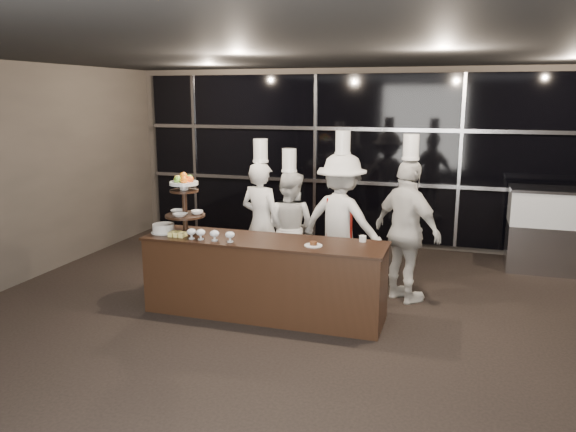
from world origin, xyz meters
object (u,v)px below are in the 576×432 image
(layer_cake, at_px, (163,228))
(chef_c, at_px, (341,222))
(display_stand, at_px, (184,199))
(display_case, at_px, (563,226))
(buffet_counter, at_px, (264,277))
(chef_d, at_px, (407,230))
(chef_b, at_px, (289,227))
(chef_a, at_px, (261,222))

(layer_cake, relative_size, chef_c, 0.14)
(display_stand, relative_size, display_case, 0.49)
(buffet_counter, relative_size, chef_d, 1.35)
(buffet_counter, height_order, chef_c, chef_c)
(chef_d, bearing_deg, chef_c, 165.57)
(display_case, xyz_separation_m, chef_b, (-3.66, -1.66, 0.11))
(chef_c, bearing_deg, display_stand, -143.81)
(display_stand, bearing_deg, chef_d, 21.20)
(chef_d, bearing_deg, buffet_counter, -147.36)
(buffet_counter, bearing_deg, layer_cake, -177.75)
(layer_cake, distance_m, chef_c, 2.30)
(display_case, relative_size, chef_c, 0.73)
(buffet_counter, distance_m, layer_cake, 1.37)
(display_case, bearing_deg, display_stand, -148.04)
(chef_b, bearing_deg, chef_a, -156.92)
(layer_cake, height_order, chef_b, chef_b)
(chef_a, bearing_deg, chef_b, 23.08)
(display_stand, xyz_separation_m, display_case, (4.59, 2.86, -0.65))
(buffet_counter, bearing_deg, chef_b, 93.23)
(chef_b, bearing_deg, buffet_counter, -86.77)
(chef_c, distance_m, chef_d, 0.91)
(chef_c, height_order, chef_d, chef_c)
(layer_cake, xyz_separation_m, chef_b, (1.21, 1.25, -0.18))
(display_stand, height_order, chef_a, chef_a)
(display_case, bearing_deg, buffet_counter, -141.43)
(display_stand, height_order, chef_c, chef_c)
(chef_c, bearing_deg, chef_d, -14.43)
(layer_cake, xyz_separation_m, display_case, (4.86, 2.91, -0.29))
(display_case, height_order, chef_a, chef_a)
(chef_c, bearing_deg, layer_cake, -146.82)
(layer_cake, relative_size, chef_b, 0.16)
(chef_b, relative_size, chef_c, 0.88)
(buffet_counter, relative_size, chef_c, 1.34)
(buffet_counter, distance_m, chef_d, 1.88)
(display_stand, height_order, display_case, display_stand)
(layer_cake, xyz_separation_m, chef_a, (0.85, 1.11, -0.10))
(display_stand, distance_m, chef_c, 2.09)
(display_case, xyz_separation_m, chef_d, (-2.06, -1.88, 0.23))
(buffet_counter, xyz_separation_m, chef_b, (-0.07, 1.20, 0.33))
(display_stand, relative_size, chef_a, 0.37)
(buffet_counter, xyz_separation_m, chef_d, (1.53, 0.98, 0.45))
(display_stand, bearing_deg, layer_cake, -169.66)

